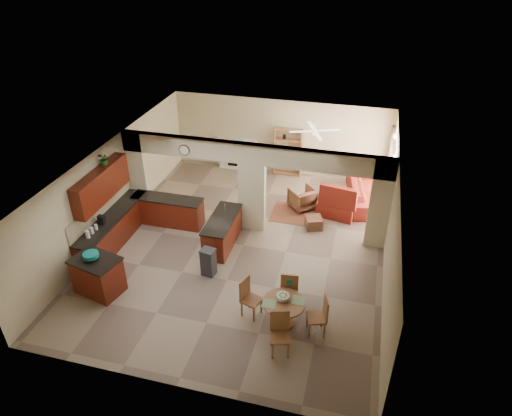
% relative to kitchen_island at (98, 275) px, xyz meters
% --- Properties ---
extents(floor, '(10.00, 10.00, 0.00)m').
position_rel_kitchen_island_xyz_m(floor, '(3.00, 2.81, -0.50)').
color(floor, gray).
rests_on(floor, ground).
extents(ceiling, '(10.00, 10.00, 0.00)m').
position_rel_kitchen_island_xyz_m(ceiling, '(3.00, 2.81, 2.30)').
color(ceiling, white).
rests_on(ceiling, wall_back).
extents(wall_back, '(8.00, 0.00, 8.00)m').
position_rel_kitchen_island_xyz_m(wall_back, '(3.00, 7.81, 0.90)').
color(wall_back, '#BCAC89').
rests_on(wall_back, floor).
extents(wall_front, '(8.00, 0.00, 8.00)m').
position_rel_kitchen_island_xyz_m(wall_front, '(3.00, -2.19, 0.90)').
color(wall_front, '#BCAC89').
rests_on(wall_front, floor).
extents(wall_left, '(0.00, 10.00, 10.00)m').
position_rel_kitchen_island_xyz_m(wall_left, '(-1.00, 2.81, 0.90)').
color(wall_left, '#BCAC89').
rests_on(wall_left, floor).
extents(wall_right, '(0.00, 10.00, 10.00)m').
position_rel_kitchen_island_xyz_m(wall_right, '(7.00, 2.81, 0.90)').
color(wall_right, '#BCAC89').
rests_on(wall_right, floor).
extents(partition_left_pier, '(0.60, 0.25, 2.80)m').
position_rel_kitchen_island_xyz_m(partition_left_pier, '(-0.70, 3.81, 0.90)').
color(partition_left_pier, '#BCAC89').
rests_on(partition_left_pier, floor).
extents(partition_center_pier, '(0.80, 0.25, 2.20)m').
position_rel_kitchen_island_xyz_m(partition_center_pier, '(3.00, 3.81, 0.60)').
color(partition_center_pier, '#BCAC89').
rests_on(partition_center_pier, floor).
extents(partition_right_pier, '(0.60, 0.25, 2.80)m').
position_rel_kitchen_island_xyz_m(partition_right_pier, '(6.70, 3.81, 0.90)').
color(partition_right_pier, '#BCAC89').
rests_on(partition_right_pier, floor).
extents(partition_header, '(8.00, 0.25, 0.60)m').
position_rel_kitchen_island_xyz_m(partition_header, '(3.00, 3.81, 2.00)').
color(partition_header, '#BCAC89').
rests_on(partition_header, partition_center_pier).
extents(kitchen_counter, '(2.52, 3.29, 1.48)m').
position_rel_kitchen_island_xyz_m(kitchen_counter, '(-0.26, 2.56, -0.04)').
color(kitchen_counter, '#461608').
rests_on(kitchen_counter, floor).
extents(upper_cabinets, '(0.35, 2.40, 0.90)m').
position_rel_kitchen_island_xyz_m(upper_cabinets, '(-0.82, 2.01, 1.42)').
color(upper_cabinets, '#461608').
rests_on(upper_cabinets, wall_left).
extents(peninsula, '(0.70, 1.85, 0.91)m').
position_rel_kitchen_island_xyz_m(peninsula, '(2.40, 2.69, -0.05)').
color(peninsula, '#461608').
rests_on(peninsula, floor).
extents(wall_clock, '(0.34, 0.03, 0.34)m').
position_rel_kitchen_island_xyz_m(wall_clock, '(1.00, 3.66, 1.95)').
color(wall_clock, '#51361B').
rests_on(wall_clock, partition_header).
extents(rug, '(1.60, 1.30, 0.01)m').
position_rel_kitchen_island_xyz_m(rug, '(4.20, 4.91, -0.50)').
color(rug, brown).
rests_on(rug, floor).
extents(fireplace, '(1.60, 0.35, 1.20)m').
position_rel_kitchen_island_xyz_m(fireplace, '(1.40, 7.64, 0.11)').
color(fireplace, beige).
rests_on(fireplace, floor).
extents(shelving_unit, '(1.00, 0.32, 1.80)m').
position_rel_kitchen_island_xyz_m(shelving_unit, '(3.35, 7.63, 0.40)').
color(shelving_unit, olive).
rests_on(shelving_unit, floor).
extents(window_a, '(0.02, 0.90, 1.90)m').
position_rel_kitchen_island_xyz_m(window_a, '(6.97, 5.11, 0.70)').
color(window_a, white).
rests_on(window_a, wall_right).
extents(window_b, '(0.02, 0.90, 1.90)m').
position_rel_kitchen_island_xyz_m(window_b, '(6.97, 6.81, 0.70)').
color(window_b, white).
rests_on(window_b, wall_right).
extents(glazed_door, '(0.02, 0.70, 2.10)m').
position_rel_kitchen_island_xyz_m(glazed_door, '(6.97, 5.96, 0.55)').
color(glazed_door, white).
rests_on(glazed_door, wall_right).
extents(drape_a_left, '(0.10, 0.28, 2.30)m').
position_rel_kitchen_island_xyz_m(drape_a_left, '(6.93, 4.51, 0.70)').
color(drape_a_left, '#47201C').
rests_on(drape_a_left, wall_right).
extents(drape_a_right, '(0.10, 0.28, 2.30)m').
position_rel_kitchen_island_xyz_m(drape_a_right, '(6.93, 5.71, 0.70)').
color(drape_a_right, '#47201C').
rests_on(drape_a_right, wall_right).
extents(drape_b_left, '(0.10, 0.28, 2.30)m').
position_rel_kitchen_island_xyz_m(drape_b_left, '(6.93, 6.21, 0.70)').
color(drape_b_left, '#47201C').
rests_on(drape_b_left, wall_right).
extents(drape_b_right, '(0.10, 0.28, 2.30)m').
position_rel_kitchen_island_xyz_m(drape_b_right, '(6.93, 7.41, 0.70)').
color(drape_b_right, '#47201C').
rests_on(drape_b_right, wall_right).
extents(ceiling_fan, '(1.00, 1.00, 0.10)m').
position_rel_kitchen_island_xyz_m(ceiling_fan, '(4.50, 5.81, 2.06)').
color(ceiling_fan, white).
rests_on(ceiling_fan, ceiling).
extents(kitchen_island, '(1.31, 1.07, 1.00)m').
position_rel_kitchen_island_xyz_m(kitchen_island, '(0.00, 0.00, 0.00)').
color(kitchen_island, '#461608').
rests_on(kitchen_island, floor).
extents(teal_bowl, '(0.38, 0.38, 0.18)m').
position_rel_kitchen_island_xyz_m(teal_bowl, '(-0.07, -0.00, 0.59)').
color(teal_bowl, '#127E71').
rests_on(teal_bowl, kitchen_island).
extents(trash_can, '(0.39, 0.35, 0.74)m').
position_rel_kitchen_island_xyz_m(trash_can, '(2.46, 1.32, -0.13)').
color(trash_can, '#29292C').
rests_on(trash_can, floor).
extents(dining_table, '(1.00, 1.00, 0.68)m').
position_rel_kitchen_island_xyz_m(dining_table, '(4.75, 0.04, -0.04)').
color(dining_table, olive).
rests_on(dining_table, floor).
extents(fruit_bowl, '(0.30, 0.30, 0.16)m').
position_rel_kitchen_island_xyz_m(fruit_bowl, '(4.71, 0.11, 0.26)').
color(fruit_bowl, '#80B326').
rests_on(fruit_bowl, dining_table).
extents(sofa, '(2.83, 1.48, 0.79)m').
position_rel_kitchen_island_xyz_m(sofa, '(6.30, 6.28, -0.11)').
color(sofa, maroon).
rests_on(sofa, floor).
extents(chaise, '(1.34, 1.17, 0.47)m').
position_rel_kitchen_island_xyz_m(chaise, '(5.47, 5.28, -0.27)').
color(chaise, maroon).
rests_on(chaise, floor).
extents(armchair, '(1.08, 1.08, 0.71)m').
position_rel_kitchen_island_xyz_m(armchair, '(4.30, 5.36, -0.15)').
color(armchair, maroon).
rests_on(armchair, floor).
extents(ottoman, '(0.63, 0.63, 0.36)m').
position_rel_kitchen_island_xyz_m(ottoman, '(4.85, 4.26, -0.32)').
color(ottoman, maroon).
rests_on(ottoman, floor).
extents(plant, '(0.40, 0.37, 0.35)m').
position_rel_kitchen_island_xyz_m(plant, '(-0.82, 2.36, 2.04)').
color(plant, '#185215').
rests_on(plant, upper_cabinets).
extents(chair_north, '(0.47, 0.47, 1.02)m').
position_rel_kitchen_island_xyz_m(chair_north, '(4.76, 0.71, 0.05)').
color(chair_north, olive).
rests_on(chair_north, floor).
extents(chair_east, '(0.52, 0.52, 1.02)m').
position_rel_kitchen_island_xyz_m(chair_east, '(5.61, -0.01, 0.05)').
color(chair_east, olive).
rests_on(chair_east, floor).
extents(chair_south, '(0.52, 0.52, 1.02)m').
position_rel_kitchen_island_xyz_m(chair_south, '(4.82, -0.71, 0.05)').
color(chair_south, olive).
rests_on(chair_south, floor).
extents(chair_west, '(0.53, 0.53, 1.02)m').
position_rel_kitchen_island_xyz_m(chair_west, '(3.88, 0.18, 0.05)').
color(chair_west, olive).
rests_on(chair_west, floor).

